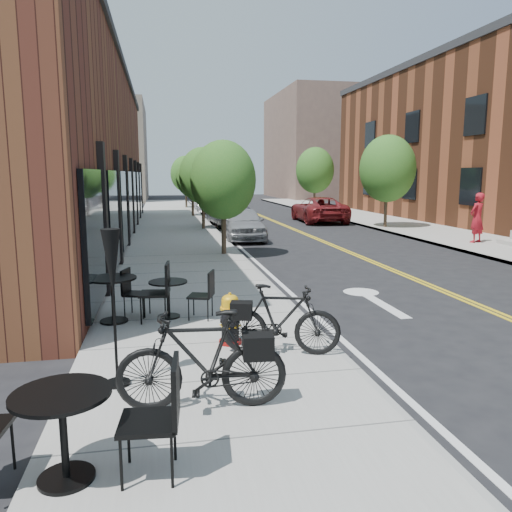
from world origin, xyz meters
TOP-DOWN VIEW (x-y plane):
  - ground at (0.00, 0.00)m, footprint 120.00×120.00m
  - sidewalk_near at (-2.00, 10.00)m, footprint 4.00×70.00m
  - sidewalk_far at (10.00, 10.00)m, footprint 4.00×70.00m
  - building_near at (-6.50, 14.00)m, footprint 5.00×28.00m
  - bg_building_left at (-8.00, 48.00)m, footprint 8.00×14.00m
  - bg_building_right at (16.00, 50.00)m, footprint 10.00×16.00m
  - tree_near_a at (-0.60, 9.00)m, footprint 2.20×2.20m
  - tree_near_b at (-0.60, 17.00)m, footprint 2.30×2.30m
  - tree_near_c at (-0.60, 25.00)m, footprint 2.10×2.10m
  - tree_near_d at (-0.60, 33.00)m, footprint 2.40×2.40m
  - tree_far_b at (8.60, 16.00)m, footprint 2.80×2.80m
  - tree_far_c at (8.60, 28.00)m, footprint 2.80×2.80m
  - fire_hydrant at (-1.66, -0.09)m, footprint 0.45×0.45m
  - bicycle_left at (-2.29, -2.28)m, footprint 2.01×0.73m
  - bicycle_right at (-0.98, -0.72)m, footprint 1.87×0.96m
  - bistro_set_a at (-3.60, -3.42)m, footprint 2.02×0.93m
  - bistro_set_b at (-3.60, 1.48)m, footprint 2.05×0.96m
  - bistro_set_c at (-2.60, 1.60)m, footprint 1.73×0.94m
  - patio_umbrella at (-3.32, -1.40)m, footprint 0.33×0.33m
  - parked_car_a at (0.80, 13.38)m, footprint 1.87×4.22m
  - parked_car_b at (0.93, 19.02)m, footprint 2.05×4.88m
  - parked_car_c at (0.88, 29.34)m, footprint 2.05×5.01m
  - parked_car_far at (6.45, 20.35)m, footprint 2.68×5.41m
  - pedestrian at (9.56, 9.88)m, footprint 0.84×0.72m

SIDE VIEW (x-z plane):
  - ground at x=0.00m, z-range 0.00..0.00m
  - sidewalk_near at x=-2.00m, z-range 0.00..0.12m
  - sidewalk_far at x=10.00m, z-range 0.00..0.12m
  - fire_hydrant at x=-1.66m, z-range 0.10..0.93m
  - bistro_set_c at x=-2.60m, z-range 0.12..1.03m
  - bicycle_right at x=-0.98m, z-range 0.12..1.20m
  - bistro_set_a at x=-3.60m, z-range 0.12..1.20m
  - bistro_set_b at x=-3.60m, z-range 0.12..1.21m
  - parked_car_a at x=0.80m, z-range 0.00..1.41m
  - bicycle_left at x=-2.29m, z-range 0.12..1.30m
  - parked_car_c at x=0.88m, z-range 0.00..1.45m
  - parked_car_far at x=6.45m, z-range 0.00..1.48m
  - parked_car_b at x=0.93m, z-range 0.00..1.57m
  - pedestrian at x=9.56m, z-range 0.12..2.08m
  - patio_umbrella at x=-3.32m, z-range 0.56..2.59m
  - tree_near_c at x=-0.60m, z-range 0.69..4.37m
  - tree_near_a at x=-0.60m, z-range 0.70..4.51m
  - tree_near_b at x=-0.60m, z-range 0.72..4.70m
  - tree_near_d at x=-0.60m, z-range 0.73..4.85m
  - tree_far_b at x=8.60m, z-range 0.75..5.37m
  - tree_far_c at x=8.60m, z-range 0.75..5.37m
  - building_near at x=-6.50m, z-range 0.00..7.00m
  - bg_building_left at x=-8.00m, z-range 0.00..10.00m
  - bg_building_right at x=16.00m, z-range 0.00..12.00m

